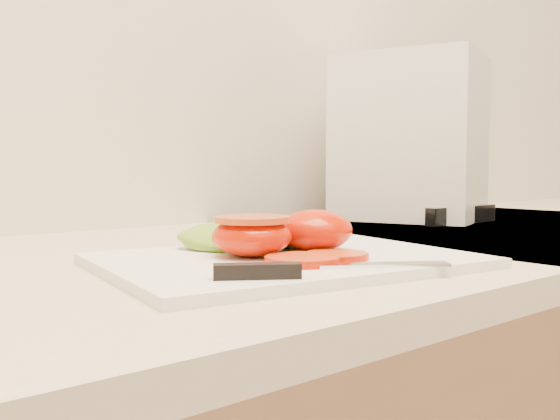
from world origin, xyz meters
TOP-DOWN VIEW (x-y plane):
  - cutting_board at (-0.03, 1.55)m, footprint 0.39×0.31m
  - tomato_half_dome at (0.01, 1.56)m, footprint 0.08×0.08m
  - tomato_half_cut at (-0.06, 1.57)m, footprint 0.08×0.08m
  - tomato_slice_0 at (-0.05, 1.50)m, footprint 0.07×0.07m
  - tomato_slice_1 at (-0.01, 1.50)m, footprint 0.06×0.06m
  - lettuce_leaf_0 at (-0.04, 1.62)m, footprint 0.16×0.15m
  - lettuce_leaf_1 at (0.01, 1.62)m, footprint 0.12×0.11m
  - knife at (-0.09, 1.46)m, footprint 0.21×0.09m
  - appliance at (0.50, 1.82)m, footprint 0.28×0.31m

SIDE VIEW (x-z plane):
  - cutting_board at x=-0.03m, z-range 0.93..0.94m
  - tomato_slice_1 at x=-0.01m, z-range 0.94..0.95m
  - tomato_slice_0 at x=-0.05m, z-range 0.94..0.95m
  - knife at x=-0.09m, z-range 0.94..0.95m
  - lettuce_leaf_1 at x=0.01m, z-range 0.94..0.96m
  - lettuce_leaf_0 at x=-0.04m, z-range 0.94..0.96m
  - tomato_half_cut at x=-0.06m, z-range 0.94..0.98m
  - tomato_half_dome at x=0.01m, z-range 0.94..0.98m
  - appliance at x=0.50m, z-range 0.93..1.23m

